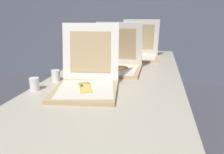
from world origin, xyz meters
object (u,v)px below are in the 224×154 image
table (114,84)px  cup_white_far (101,59)px  pizza_box_middle (117,64)px  cup_white_mid (77,67)px  cup_white_near_center (56,76)px  cup_white_near_left (34,84)px  pizza_box_front (86,81)px  pizza_box_back (140,53)px

table → cup_white_far: bearing=116.7°
pizza_box_middle → cup_white_mid: bearing=-163.2°
cup_white_far → cup_white_near_center: 0.56m
table → cup_white_near_center: cup_white_near_center is taller
cup_white_near_left → cup_white_far: bearing=75.0°
cup_white_near_left → cup_white_near_center: (0.04, 0.18, 0.00)m
pizza_box_front → cup_white_near_left: bearing=-175.2°
pizza_box_middle → cup_white_far: size_ratio=4.91×
cup_white_mid → pizza_box_middle: bearing=17.0°
table → cup_white_mid: cup_white_mid is taller
pizza_box_middle → cup_white_near_center: size_ratio=4.91×
cup_white_near_center → cup_white_far: bearing=74.2°
cup_white_near_center → cup_white_mid: bearing=77.5°
table → pizza_box_back: size_ratio=6.22×
cup_white_far → cup_white_near_left: same height
pizza_box_middle → pizza_box_front: bearing=-101.9°
pizza_box_back → cup_white_near_center: 0.96m
pizza_box_middle → cup_white_near_left: 0.63m
cup_white_far → pizza_box_back: bearing=43.6°
cup_white_far → cup_white_near_left: (-0.19, -0.72, 0.00)m
pizza_box_front → pizza_box_middle: bearing=70.5°
table → cup_white_near_center: 0.39m
pizza_box_middle → cup_white_near_center: 0.47m
table → cup_white_far: size_ratio=31.76×
cup_white_near_center → pizza_box_front: bearing=-25.4°
table → pizza_box_middle: (-0.02, 0.19, 0.10)m
pizza_box_middle → cup_white_near_left: pizza_box_middle is taller
cup_white_mid → cup_white_near_center: same height
pizza_box_middle → cup_white_mid: pizza_box_middle is taller
cup_white_mid → cup_white_far: bearing=71.7°
cup_white_near_center → table: bearing=21.9°
cup_white_near_left → cup_white_near_center: 0.18m
pizza_box_front → cup_white_far: 0.66m
cup_white_near_left → table: bearing=39.4°
pizza_box_back → cup_white_mid: bearing=-128.2°
pizza_box_back → cup_white_mid: 0.72m
pizza_box_middle → cup_white_near_left: bearing=-126.8°
pizza_box_front → pizza_box_middle: size_ratio=1.27×
cup_white_mid → cup_white_far: (0.10, 0.30, 0.00)m
table → cup_white_far: 0.45m
cup_white_near_left → pizza_box_back: bearing=63.7°
table → cup_white_mid: bearing=161.7°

